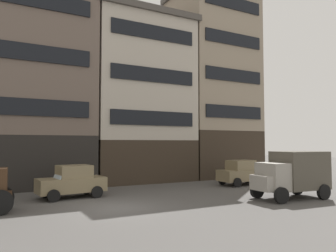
% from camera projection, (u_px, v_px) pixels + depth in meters
% --- Properties ---
extents(ground_plane, '(120.00, 120.00, 0.00)m').
position_uv_depth(ground_plane, '(117.00, 208.00, 15.46)').
color(ground_plane, '#4C4947').
extents(building_center_left, '(9.60, 7.00, 18.27)m').
position_uv_depth(building_center_left, '(26.00, 60.00, 23.72)').
color(building_center_left, black).
rests_on(building_center_left, ground_plane).
extents(building_center_right, '(8.73, 7.00, 13.84)m').
position_uv_depth(building_center_right, '(137.00, 98.00, 27.78)').
color(building_center_right, '#33281E').
rests_on(building_center_right, ground_plane).
extents(building_far_right, '(7.73, 7.00, 17.75)m').
position_uv_depth(building_far_right, '(212.00, 83.00, 31.62)').
color(building_far_right, '#33281E').
rests_on(building_far_right, ground_plane).
extents(delivery_truck_near, '(4.46, 2.40, 2.62)m').
position_uv_depth(delivery_truck_near, '(292.00, 173.00, 18.13)').
color(delivery_truck_near, gray).
rests_on(delivery_truck_near, ground_plane).
extents(sedan_dark, '(3.85, 2.17, 1.83)m').
position_uv_depth(sedan_dark, '(72.00, 182.00, 18.42)').
color(sedan_dark, '#7A6B4C').
rests_on(sedan_dark, ground_plane).
extents(sedan_light, '(3.70, 1.86, 1.83)m').
position_uv_depth(sedan_light, '(242.00, 173.00, 24.06)').
color(sedan_light, '#7A6B4C').
rests_on(sedan_light, ground_plane).
extents(fire_hydrant_curbside, '(0.24, 0.24, 0.83)m').
position_uv_depth(fire_hydrant_curbside, '(100.00, 184.00, 20.94)').
color(fire_hydrant_curbside, maroon).
rests_on(fire_hydrant_curbside, ground_plane).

